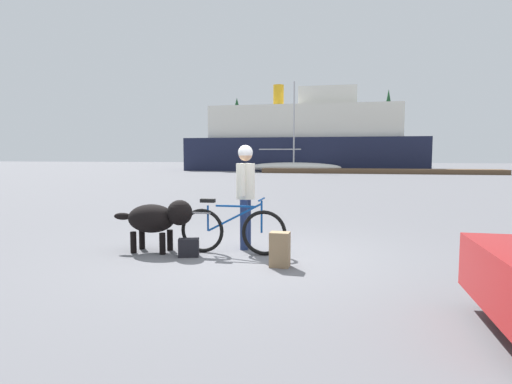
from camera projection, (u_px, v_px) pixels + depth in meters
name	position (u px, v px, depth m)	size (l,w,h in m)	color
ground_plane	(250.00, 257.00, 6.79)	(160.00, 160.00, 0.00)	slate
bicycle	(232.00, 230.00, 6.96)	(1.77, 0.44, 0.92)	black
person_cyclist	(246.00, 186.00, 7.31)	(0.32, 0.53, 1.78)	navy
dog	(158.00, 218.00, 7.08)	(1.39, 0.56, 0.88)	black
backpack	(280.00, 250.00, 6.16)	(0.28, 0.20, 0.51)	#8C7251
handbag_pannier	(189.00, 248.00, 6.78)	(0.32, 0.18, 0.29)	black
dock_pier	(379.00, 171.00, 36.68)	(19.99, 2.23, 0.40)	brown
ferry_boat	(306.00, 140.00, 44.54)	(23.41, 8.88, 8.86)	#191E38
sailboat_moored	(294.00, 167.00, 39.26)	(8.64, 2.42, 8.20)	silver
pine_tree_far_left	(237.00, 124.00, 67.18)	(4.32, 4.32, 10.44)	#4C331E
pine_tree_center	(370.00, 126.00, 62.13)	(3.96, 3.96, 9.13)	#4C331E
pine_tree_far_right	(388.00, 118.00, 61.71)	(2.85, 2.85, 10.98)	#4C331E
pine_tree_mid_back	(358.00, 126.00, 68.32)	(3.40, 3.40, 9.28)	#4C331E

